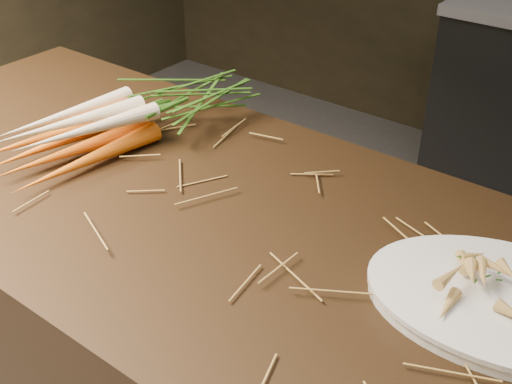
# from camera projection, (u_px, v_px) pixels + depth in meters

# --- Properties ---
(straw_bedding) EXTENTS (1.40, 0.60, 0.02)m
(straw_bedding) POSITION_uv_depth(u_px,v_px,m) (388.00, 280.00, 0.93)
(straw_bedding) COLOR #A0743C
(straw_bedding) RESTS_ON main_counter
(root_veg_bunch) EXTENTS (0.27, 0.59, 0.11)m
(root_veg_bunch) POSITION_uv_depth(u_px,v_px,m) (150.00, 109.00, 1.32)
(root_veg_bunch) COLOR #C84908
(root_veg_bunch) RESTS_ON main_counter
(serving_platter) EXTENTS (0.44, 0.35, 0.02)m
(serving_platter) POSITION_uv_depth(u_px,v_px,m) (508.00, 306.00, 0.89)
(serving_platter) COLOR white
(serving_platter) RESTS_ON main_counter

